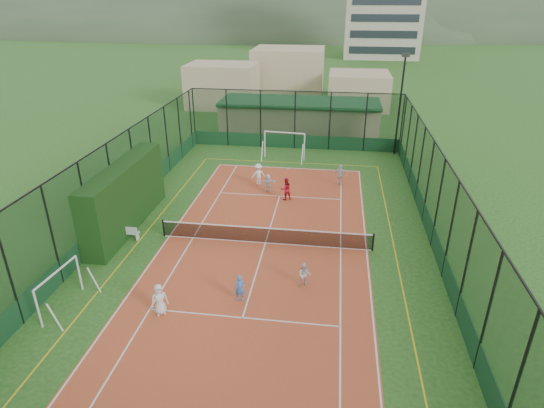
{
  "coord_description": "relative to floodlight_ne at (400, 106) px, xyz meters",
  "views": [
    {
      "loc": [
        3.37,
        -21.48,
        12.53
      ],
      "look_at": [
        0.02,
        2.55,
        1.2
      ],
      "focal_mm": 30.0,
      "sensor_mm": 36.0,
      "label": 1
    }
  ],
  "objects": [
    {
      "name": "tennis_balls",
      "position": [
        -7.56,
        -14.98,
        -4.08
      ],
      "size": [
        6.12,
        1.41,
        0.07
      ],
      "color": "#CCE033",
      "rests_on": "court_slab"
    },
    {
      "name": "child_near_left",
      "position": [
        -12.13,
        -23.18,
        -3.39
      ],
      "size": [
        0.84,
        0.76,
        1.44
      ],
      "primitive_type": "imported",
      "rotation": [
        0.0,
        0.0,
        0.55
      ],
      "color": "silver",
      "rests_on": "court_slab"
    },
    {
      "name": "child_far_right",
      "position": [
        -4.58,
        -7.65,
        -3.34
      ],
      "size": [
        0.97,
        0.59,
        1.55
      ],
      "primitive_type": "imported",
      "rotation": [
        0.0,
        0.0,
        2.89
      ],
      "color": "silver",
      "rests_on": "court_slab"
    },
    {
      "name": "child_far_back",
      "position": [
        -9.5,
        -9.5,
        -3.49
      ],
      "size": [
        1.22,
        0.6,
        1.26
      ],
      "primitive_type": "imported",
      "rotation": [
        0.0,
        0.0,
        3.35
      ],
      "color": "white",
      "rests_on": "court_slab"
    },
    {
      "name": "futsal_goal_near",
      "position": [
        -16.52,
        -23.36,
        -3.22
      ],
      "size": [
        2.87,
        1.1,
        1.81
      ],
      "primitive_type": null,
      "rotation": [
        0.0,
        0.0,
        1.47
      ],
      "color": "white",
      "rests_on": "ground"
    },
    {
      "name": "hedge_left",
      "position": [
        -16.9,
        -15.63,
        -2.24
      ],
      "size": [
        1.29,
        8.63,
        3.77
      ],
      "primitive_type": "cube",
      "color": "black",
      "rests_on": "ground"
    },
    {
      "name": "clubhouse",
      "position": [
        -8.6,
        5.4,
        -2.55
      ],
      "size": [
        15.2,
        7.2,
        3.15
      ],
      "primitive_type": null,
      "color": "tan",
      "rests_on": "ground"
    },
    {
      "name": "ground",
      "position": [
        -8.6,
        -16.6,
        -4.12
      ],
      "size": [
        300.0,
        300.0,
        0.0
      ],
      "primitive_type": "plane",
      "color": "#22501B",
      "rests_on": "ground"
    },
    {
      "name": "child_near_right",
      "position": [
        -6.19,
        -20.33,
        -3.51
      ],
      "size": [
        0.63,
        0.51,
        1.22
      ],
      "primitive_type": "imported",
      "rotation": [
        0.0,
        0.0,
        0.08
      ],
      "color": "white",
      "rests_on": "court_slab"
    },
    {
      "name": "child_far_left",
      "position": [
        -10.38,
        -8.32,
        -3.34
      ],
      "size": [
        1.16,
        1.0,
        1.55
      ],
      "primitive_type": "imported",
      "rotation": [
        0.0,
        0.0,
        3.66
      ],
      "color": "white",
      "rests_on": "court_slab"
    },
    {
      "name": "futsal_goal_far",
      "position": [
        -9.17,
        -2.49,
        -3.02
      ],
      "size": [
        3.52,
        1.35,
        2.22
      ],
      "primitive_type": null,
      "rotation": [
        0.0,
        0.0,
        -0.1
      ],
      "color": "white",
      "rests_on": "ground"
    },
    {
      "name": "court_slab",
      "position": [
        -8.6,
        -16.6,
        -4.12
      ],
      "size": [
        11.17,
        23.97,
        0.01
      ],
      "primitive_type": "cube",
      "color": "#A74325",
      "rests_on": "ground"
    },
    {
      "name": "child_near_mid",
      "position": [
        -8.93,
        -21.82,
        -3.47
      ],
      "size": [
        0.52,
        0.39,
        1.29
      ],
      "primitive_type": "imported",
      "rotation": [
        0.0,
        0.0,
        0.2
      ],
      "color": "#467CC8",
      "rests_on": "court_slab"
    },
    {
      "name": "perimeter_fence",
      "position": [
        -8.6,
        -16.6,
        -1.62
      ],
      "size": [
        18.12,
        34.12,
        5.0
      ],
      "primitive_type": null,
      "color": "#113316",
      "rests_on": "ground"
    },
    {
      "name": "white_bench",
      "position": [
        -16.4,
        -17.2,
        -3.69
      ],
      "size": [
        1.57,
        0.45,
        0.88
      ],
      "primitive_type": null,
      "rotation": [
        0.0,
        0.0,
        0.01
      ],
      "color": "white",
      "rests_on": "ground"
    },
    {
      "name": "floodlight_ne",
      "position": [
        0.0,
        0.0,
        0.0
      ],
      "size": [
        0.6,
        0.26,
        8.25
      ],
      "primitive_type": null,
      "color": "black",
      "rests_on": "ground"
    },
    {
      "name": "tennis_net",
      "position": [
        -8.6,
        -16.6,
        -3.59
      ],
      "size": [
        11.67,
        0.12,
        1.06
      ],
      "primitive_type": null,
      "color": "black",
      "rests_on": "ground"
    },
    {
      "name": "coach",
      "position": [
        -8.14,
        -10.66,
        -3.36
      ],
      "size": [
        0.92,
        0.86,
        1.51
      ],
      "primitive_type": "imported",
      "rotation": [
        0.0,
        0.0,
        3.67
      ],
      "color": "red",
      "rests_on": "court_slab"
    },
    {
      "name": "distant_hills",
      "position": [
        -8.6,
        133.4,
        -4.12
      ],
      "size": [
        200.0,
        60.0,
        24.0
      ],
      "primitive_type": null,
      "color": "#384C33",
      "rests_on": "ground"
    }
  ]
}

